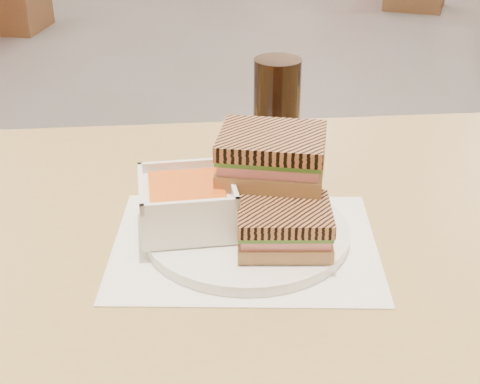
{
  "coord_description": "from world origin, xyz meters",
  "views": [
    {
      "loc": [
        0.04,
        -2.74,
        1.21
      ],
      "look_at": [
        0.01,
        -2.0,
        0.82
      ],
      "focal_mm": 51.56,
      "sensor_mm": 36.0,
      "label": 1
    }
  ],
  "objects_px": {
    "panini_lower": "(284,226)",
    "cola_glass": "(277,108)",
    "plate": "(247,232)",
    "soup_bowl": "(187,205)",
    "main_table": "(251,291)"
  },
  "relations": [
    {
      "from": "main_table",
      "to": "cola_glass",
      "type": "distance_m",
      "value": 0.29
    },
    {
      "from": "main_table",
      "to": "plate",
      "type": "distance_m",
      "value": 0.13
    },
    {
      "from": "soup_bowl",
      "to": "cola_glass",
      "type": "xyz_separation_m",
      "value": [
        0.11,
        0.25,
        0.03
      ]
    },
    {
      "from": "main_table",
      "to": "soup_bowl",
      "type": "distance_m",
      "value": 0.18
    },
    {
      "from": "main_table",
      "to": "cola_glass",
      "type": "xyz_separation_m",
      "value": [
        0.03,
        0.22,
        0.19
      ]
    },
    {
      "from": "main_table",
      "to": "cola_glass",
      "type": "bearing_deg",
      "value": 81.32
    },
    {
      "from": "panini_lower",
      "to": "cola_glass",
      "type": "relative_size",
      "value": 0.74
    },
    {
      "from": "plate",
      "to": "soup_bowl",
      "type": "xyz_separation_m",
      "value": [
        -0.08,
        0.0,
        0.04
      ]
    },
    {
      "from": "plate",
      "to": "soup_bowl",
      "type": "height_order",
      "value": "soup_bowl"
    },
    {
      "from": "main_table",
      "to": "soup_bowl",
      "type": "height_order",
      "value": "soup_bowl"
    },
    {
      "from": "main_table",
      "to": "panini_lower",
      "type": "xyz_separation_m",
      "value": [
        0.04,
        -0.08,
        0.16
      ]
    },
    {
      "from": "soup_bowl",
      "to": "panini_lower",
      "type": "xyz_separation_m",
      "value": [
        0.12,
        -0.04,
        -0.0
      ]
    },
    {
      "from": "cola_glass",
      "to": "main_table",
      "type": "bearing_deg",
      "value": -98.68
    },
    {
      "from": "plate",
      "to": "main_table",
      "type": "bearing_deg",
      "value": 84.47
    },
    {
      "from": "cola_glass",
      "to": "panini_lower",
      "type": "bearing_deg",
      "value": -88.42
    }
  ]
}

